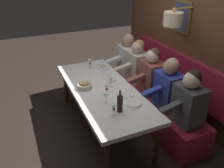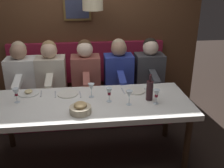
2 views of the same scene
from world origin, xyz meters
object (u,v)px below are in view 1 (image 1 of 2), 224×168
at_px(wine_glass_4, 107,88).
at_px(bread_bowl, 85,85).
at_px(wine_glass_2, 90,62).
at_px(dining_table, 103,92).
at_px(diner_near, 169,85).
at_px(wine_glass_3, 114,107).
at_px(diner_middle, 152,73).
at_px(wine_glass_0, 106,96).
at_px(diner_nearest, 189,100).
at_px(wine_bottle, 120,103).
at_px(diner_far, 137,63).
at_px(wine_glass_1, 111,80).
at_px(diner_farthest, 127,56).

distance_m(wine_glass_4, bread_bowl, 0.39).
bearing_deg(wine_glass_2, dining_table, -95.95).
height_order(diner_near, wine_glass_3, diner_near).
height_order(diner_middle, wine_glass_0, diner_middle).
relative_size(diner_nearest, diner_middle, 1.00).
bearing_deg(bread_bowl, wine_bottle, -73.95).
bearing_deg(bread_bowl, dining_table, -24.96).
relative_size(dining_table, diner_near, 2.80).
xyz_separation_m(wine_bottle, bread_bowl, (-0.22, 0.76, -0.07)).
relative_size(diner_far, bread_bowl, 3.60).
bearing_deg(diner_nearest, diner_middle, 90.00).
distance_m(dining_table, wine_glass_0, 0.46).
bearing_deg(wine_glass_1, bread_bowl, 161.16).
distance_m(diner_near, bread_bowl, 1.25).
distance_m(diner_far, wine_glass_4, 1.15).
bearing_deg(wine_glass_2, diner_farthest, 7.61).
bearing_deg(diner_nearest, dining_table, 134.98).
bearing_deg(wine_glass_1, wine_bottle, -103.18).
relative_size(wine_glass_1, wine_bottle, 0.55).
bearing_deg(wine_glass_1, dining_table, 173.94).
distance_m(diner_middle, wine_glass_3, 1.25).
bearing_deg(diner_far, wine_glass_4, -141.45).
distance_m(wine_bottle, bread_bowl, 0.80).
bearing_deg(wine_glass_3, bread_bowl, 98.07).
bearing_deg(diner_far, wine_glass_1, -145.12).
distance_m(dining_table, wine_glass_3, 0.74).
relative_size(diner_middle, wine_glass_2, 4.82).
bearing_deg(diner_near, wine_glass_3, -165.18).
xyz_separation_m(diner_nearest, wine_glass_1, (-0.75, 0.87, 0.04)).
relative_size(diner_far, wine_glass_4, 4.82).
relative_size(diner_nearest, wine_glass_4, 4.82).
height_order(diner_nearest, wine_glass_1, diner_nearest).
distance_m(diner_middle, wine_glass_1, 0.76).
height_order(dining_table, diner_farthest, diner_farthest).
bearing_deg(wine_glass_4, wine_glass_1, 52.93).
xyz_separation_m(diner_middle, diner_far, (0.00, 0.48, 0.00)).
height_order(wine_bottle, bread_bowl, wine_bottle).
distance_m(diner_near, wine_glass_4, 0.93).
xyz_separation_m(diner_near, diner_middle, (0.00, 0.47, 0.00)).
bearing_deg(diner_nearest, bread_bowl, 138.47).
bearing_deg(wine_glass_0, diner_nearest, -25.50).
bearing_deg(diner_near, bread_bowl, 154.05).
bearing_deg(diner_nearest, wine_glass_4, 142.82).
height_order(wine_glass_3, wine_glass_4, same).
relative_size(wine_glass_4, bread_bowl, 0.75).
bearing_deg(dining_table, diner_middle, 2.12).
bearing_deg(wine_glass_2, diner_near, -57.16).
bearing_deg(wine_glass_1, wine_glass_3, -110.30).
height_order(dining_table, diner_middle, diner_middle).
height_order(diner_nearest, wine_glass_2, diner_nearest).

